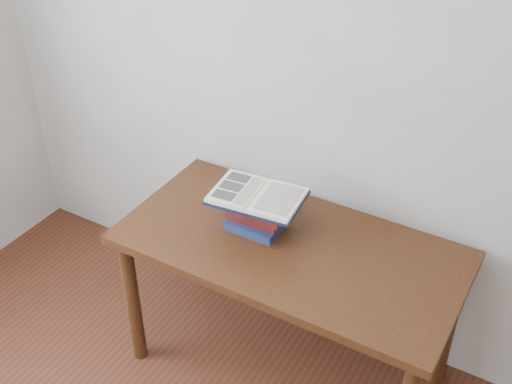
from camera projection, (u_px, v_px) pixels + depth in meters
The scene contains 3 objects.
desk at pixel (289, 264), 2.49m from camera, with size 1.31×0.65×0.70m.
book_stack at pixel (257, 209), 2.48m from camera, with size 0.26×0.20×0.15m.
open_book at pixel (257, 196), 2.40m from camera, with size 0.36×0.27×0.03m.
Camera 1 is at (0.80, -0.31, 2.26)m, focal length 45.00 mm.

